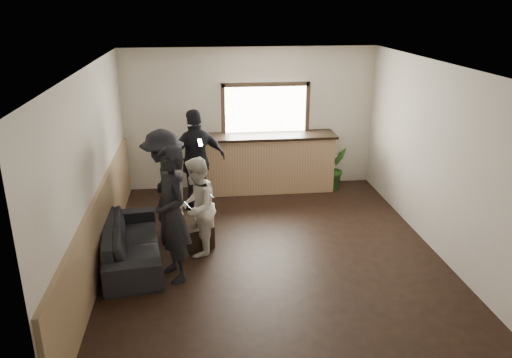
{
  "coord_description": "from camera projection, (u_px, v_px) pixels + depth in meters",
  "views": [
    {
      "loc": [
        -1.03,
        -6.7,
        3.64
      ],
      "look_at": [
        -0.19,
        0.4,
        1.06
      ],
      "focal_mm": 35.0,
      "sensor_mm": 36.0,
      "label": 1
    }
  ],
  "objects": [
    {
      "name": "person_b",
      "position": [
        197.0,
        207.0,
        7.36
      ],
      "size": [
        0.72,
        0.84,
        1.51
      ],
      "rotation": [
        0.0,
        0.0,
        -1.8
      ],
      "color": "silver",
      "rests_on": "ground"
    },
    {
      "name": "person_c",
      "position": [
        165.0,
        186.0,
        7.77
      ],
      "size": [
        0.83,
        1.25,
        1.8
      ],
      "rotation": [
        0.0,
        0.0,
        -1.42
      ],
      "color": "black",
      "rests_on": "ground"
    },
    {
      "name": "cup_a",
      "position": [
        180.0,
        215.0,
        7.97
      ],
      "size": [
        0.16,
        0.16,
        0.09
      ],
      "primitive_type": "imported",
      "rotation": [
        0.0,
        0.0,
        5.35
      ],
      "color": "silver",
      "rests_on": "coffee_table"
    },
    {
      "name": "ground",
      "position": [
        271.0,
        253.0,
        7.61
      ],
      "size": [
        5.0,
        6.0,
        0.01
      ],
      "primitive_type": "cube",
      "color": "black"
    },
    {
      "name": "bar_counter",
      "position": [
        267.0,
        159.0,
        9.94
      ],
      "size": [
        2.7,
        0.68,
        2.13
      ],
      "color": "tan",
      "rests_on": "ground"
    },
    {
      "name": "person_d",
      "position": [
        197.0,
        161.0,
        8.91
      ],
      "size": [
        1.18,
        0.8,
        1.86
      ],
      "rotation": [
        0.0,
        0.0,
        -2.79
      ],
      "color": "black",
      "rests_on": "ground"
    },
    {
      "name": "sofa",
      "position": [
        131.0,
        242.0,
        7.31
      ],
      "size": [
        1.05,
        2.1,
        0.59
      ],
      "primitive_type": "imported",
      "rotation": [
        0.0,
        0.0,
        1.7
      ],
      "color": "black",
      "rests_on": "ground"
    },
    {
      "name": "potted_plant",
      "position": [
        335.0,
        168.0,
        10.07
      ],
      "size": [
        0.57,
        0.5,
        0.87
      ],
      "primitive_type": "imported",
      "rotation": [
        0.0,
        0.0,
        0.27
      ],
      "color": "#2D6623",
      "rests_on": "ground"
    },
    {
      "name": "person_a",
      "position": [
        172.0,
        215.0,
        6.64
      ],
      "size": [
        0.7,
        0.81,
        1.89
      ],
      "rotation": [
        0.0,
        0.0,
        -1.13
      ],
      "color": "black",
      "rests_on": "ground"
    },
    {
      "name": "cup_b",
      "position": [
        199.0,
        221.0,
        7.75
      ],
      "size": [
        0.12,
        0.12,
        0.1
      ],
      "primitive_type": "imported",
      "rotation": [
        0.0,
        0.0,
        4.59
      ],
      "color": "silver",
      "rests_on": "coffee_table"
    },
    {
      "name": "room_shell",
      "position": [
        221.0,
        163.0,
        7.03
      ],
      "size": [
        5.01,
        6.01,
        2.8
      ],
      "color": "silver",
      "rests_on": "ground"
    },
    {
      "name": "coffee_table",
      "position": [
        192.0,
        231.0,
        7.91
      ],
      "size": [
        0.71,
        0.91,
        0.35
      ],
      "primitive_type": "cube",
      "rotation": [
        0.0,
        0.0,
        0.38
      ],
      "color": "black",
      "rests_on": "ground"
    }
  ]
}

